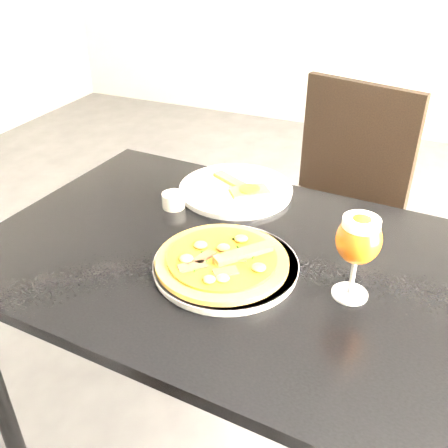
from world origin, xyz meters
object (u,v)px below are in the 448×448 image
at_px(pizza, 223,259).
at_px(beer_glass, 359,240).
at_px(chair_far, 332,210).
at_px(dining_table, 232,283).

relative_size(pizza, beer_glass, 1.56).
xyz_separation_m(chair_far, beer_glass, (0.18, -0.73, 0.36)).
bearing_deg(beer_glass, dining_table, 171.24).
distance_m(dining_table, pizza, 0.14).
distance_m(dining_table, beer_glass, 0.37).
bearing_deg(pizza, chair_far, 82.34).
bearing_deg(chair_far, dining_table, -83.42).
distance_m(pizza, beer_glass, 0.30).
bearing_deg(chair_far, beer_glass, -60.64).
distance_m(dining_table, chair_far, 0.70).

